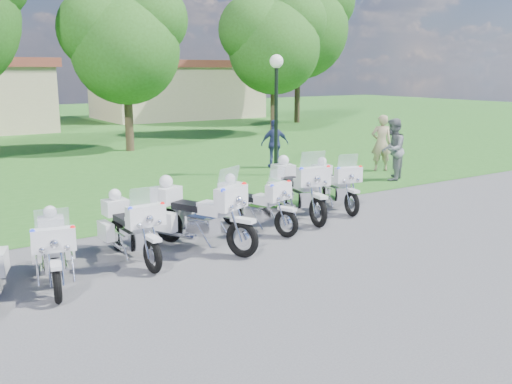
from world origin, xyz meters
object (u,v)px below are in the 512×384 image
lamp_post (276,84)px  motorcycle_1 (53,249)px  bystander_a (381,143)px  motorcycle_5 (297,188)px  bystander_c (275,144)px  motorcycle_4 (253,203)px  motorcycle_2 (130,227)px  bystander_b (393,150)px  motorcycle_3 (198,213)px  motorcycle_6 (334,184)px

lamp_post → motorcycle_1: bearing=-145.0°
lamp_post → bystander_a: lamp_post is taller
motorcycle_5 → bystander_c: bearing=-110.2°
lamp_post → bystander_a: size_ratio=2.03×
motorcycle_4 → bystander_c: (5.03, 6.40, 0.25)m
lamp_post → bystander_c: 2.59m
motorcycle_1 → motorcycle_2: bearing=-150.4°
bystander_b → motorcycle_5: bearing=-11.7°
bystander_a → bystander_c: bystander_a is taller
motorcycle_3 → bystander_c: bystander_c is taller
motorcycle_5 → bystander_b: size_ratio=1.27×
lamp_post → bystander_c: lamp_post is taller
motorcycle_5 → bystander_a: size_ratio=1.28×
motorcycle_4 → bystander_b: bystander_b is taller
motorcycle_1 → bystander_a: (12.21, 4.78, 0.38)m
motorcycle_3 → bystander_a: bystander_a is taller
lamp_post → bystander_c: bearing=56.6°
motorcycle_6 → motorcycle_4: bearing=24.7°
motorcycle_1 → motorcycle_5: bearing=-155.8°
motorcycle_5 → bystander_a: (6.22, 3.44, 0.27)m
motorcycle_4 → motorcycle_6: motorcycle_6 is taller
motorcycle_1 → motorcycle_3: bearing=-160.2°
motorcycle_1 → motorcycle_2: 1.58m
motorcycle_4 → bystander_a: bystander_a is taller
motorcycle_4 → bystander_c: bystander_c is taller
motorcycle_6 → lamp_post: size_ratio=0.55×
bystander_c → motorcycle_5: bearing=78.3°
motorcycle_1 → bystander_a: size_ratio=1.08×
motorcycle_4 → bystander_b: bearing=-177.8°
motorcycle_2 → bystander_a: 11.55m
motorcycle_3 → bystander_c: size_ratio=1.37×
lamp_post → bystander_b: 4.27m
motorcycle_2 → motorcycle_3: size_ratio=0.94×
bystander_c → motorcycle_6: bearing=87.9°
motorcycle_6 → bystander_a: bearing=-134.1°
motorcycle_5 → lamp_post: bearing=-109.4°
motorcycle_6 → bystander_b: (3.97, 1.82, 0.36)m
motorcycle_1 → motorcycle_4: bearing=-156.9°
bystander_a → bystander_c: 3.71m
motorcycle_6 → bystander_c: (2.19, 5.78, 0.24)m
motorcycle_6 → lamp_post: bearing=-94.5°
motorcycle_3 → bystander_b: bearing=174.8°
lamp_post → bystander_c: size_ratio=2.29×
motorcycle_2 → motorcycle_5: motorcycle_5 is taller
motorcycle_1 → motorcycle_2: size_ratio=0.95×
lamp_post → motorcycle_5: bearing=-119.6°
motorcycle_5 → bystander_c: 6.93m
motorcycle_1 → bystander_c: size_ratio=1.22×
motorcycle_2 → bystander_b: (9.78, 2.87, 0.36)m
motorcycle_3 → bystander_b: size_ratio=1.20×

